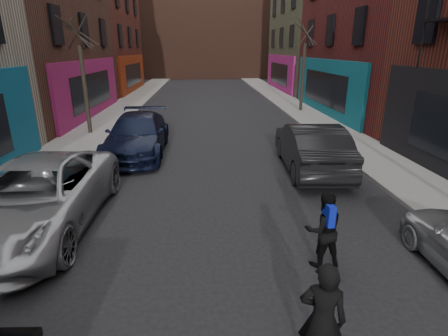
{
  "coord_description": "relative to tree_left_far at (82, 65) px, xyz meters",
  "views": [
    {
      "loc": [
        -0.51,
        0.36,
        4.15
      ],
      "look_at": [
        -0.06,
        7.77,
        1.6
      ],
      "focal_mm": 28.0,
      "sensor_mm": 36.0,
      "label": 1
    }
  ],
  "objects": [
    {
      "name": "sidewalk_left",
      "position": [
        -0.05,
        12.0,
        -3.31
      ],
      "size": [
        2.5,
        84.0,
        0.13
      ],
      "primitive_type": "cube",
      "color": "gray",
      "rests_on": "ground"
    },
    {
      "name": "sidewalk_right",
      "position": [
        12.45,
        12.0,
        -3.31
      ],
      "size": [
        2.5,
        84.0,
        0.13
      ],
      "primitive_type": "cube",
      "color": "gray",
      "rests_on": "ground"
    },
    {
      "name": "building_far",
      "position": [
        6.2,
        38.0,
        3.62
      ],
      "size": [
        40.0,
        10.0,
        14.0
      ],
      "primitive_type": "cube",
      "color": "#47281E",
      "rests_on": "ground"
    },
    {
      "name": "tree_left_far",
      "position": [
        0.0,
        0.0,
        0.0
      ],
      "size": [
        2.0,
        2.0,
        6.5
      ],
      "primitive_type": null,
      "color": "black",
      "rests_on": "sidewalk_left"
    },
    {
      "name": "tree_right_far",
      "position": [
        12.4,
        6.0,
        0.15
      ],
      "size": [
        2.0,
        2.0,
        6.8
      ],
      "primitive_type": null,
      "color": "black",
      "rests_on": "sidewalk_right"
    },
    {
      "name": "parked_left_far",
      "position": [
        1.69,
        -9.78,
        -2.56
      ],
      "size": [
        2.8,
        5.95,
        1.64
      ],
      "primitive_type": "imported",
      "rotation": [
        0.0,
        0.0,
        -0.01
      ],
      "color": "#92959A",
      "rests_on": "ground"
    },
    {
      "name": "parked_left_end",
      "position": [
        3.0,
        -3.53,
        -2.57
      ],
      "size": [
        2.33,
        5.58,
        1.61
      ],
      "primitive_type": "imported",
      "rotation": [
        0.0,
        0.0,
        0.01
      ],
      "color": "black",
      "rests_on": "ground"
    },
    {
      "name": "parked_right_end",
      "position": [
        9.48,
        -5.93,
        -2.53
      ],
      "size": [
        2.09,
        5.25,
        1.7
      ],
      "primitive_type": "imported",
      "rotation": [
        0.0,
        0.0,
        3.08
      ],
      "color": "black",
      "rests_on": "ground"
    },
    {
      "name": "skateboarder",
      "position": [
        7.14,
        -14.18,
        -2.47
      ],
      "size": [
        0.69,
        0.57,
        1.63
      ],
      "primitive_type": "imported",
      "rotation": [
        0.0,
        0.0,
        2.79
      ],
      "color": "black",
      "rests_on": "skateboard"
    },
    {
      "name": "pedestrian",
      "position": [
        8.0,
        -11.7,
        -2.59
      ],
      "size": [
        0.8,
        0.66,
        1.56
      ],
      "rotation": [
        0.0,
        0.0,
        3.22
      ],
      "color": "black",
      "rests_on": "ground"
    }
  ]
}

